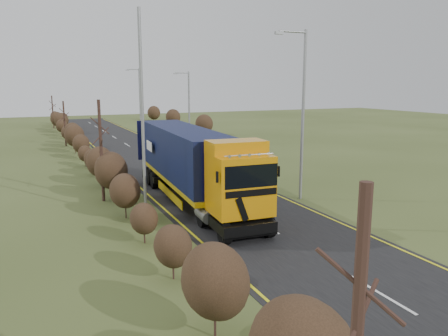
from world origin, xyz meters
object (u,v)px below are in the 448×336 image
lorry (191,161)px  streetlight_near (301,108)px  speed_sign (214,143)px  car_red_hatchback (224,155)px  car_blue_sedan (202,138)px

lorry → streetlight_near: 7.21m
streetlight_near → speed_sign: (0.20, 13.69, -3.74)m
lorry → speed_sign: (6.43, 11.66, -0.71)m
lorry → streetlight_near: size_ratio=1.60×
streetlight_near → speed_sign: size_ratio=3.93×
car_red_hatchback → lorry: bearing=36.0°
streetlight_near → speed_sign: 14.19m
lorry → car_blue_sedan: bearing=70.6°
car_red_hatchback → car_blue_sedan: 12.11m
car_red_hatchback → car_blue_sedan: size_ratio=0.75×
car_blue_sedan → lorry: bearing=94.2°
lorry → speed_sign: lorry is taller
streetlight_near → lorry: bearing=162.0°
streetlight_near → speed_sign: bearing=89.2°
car_red_hatchback → streetlight_near: streetlight_near is taller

